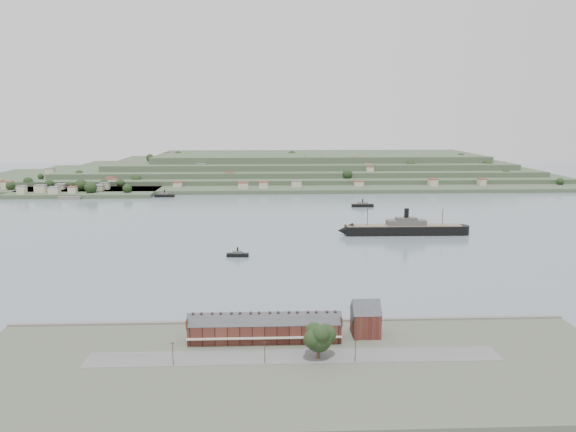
{
  "coord_description": "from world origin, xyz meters",
  "views": [
    {
      "loc": [
        -9.59,
        -360.59,
        82.64
      ],
      "look_at": [
        6.76,
        30.0,
        12.45
      ],
      "focal_mm": 35.0,
      "sensor_mm": 36.0,
      "label": 1
    }
  ],
  "objects_px": {
    "fig_tree": "(320,337)",
    "steamship": "(400,229)",
    "gabled_building": "(366,319)",
    "terrace_row": "(265,328)",
    "tugboat": "(238,254)"
  },
  "relations": [
    {
      "from": "terrace_row",
      "to": "fig_tree",
      "type": "height_order",
      "value": "fig_tree"
    },
    {
      "from": "gabled_building",
      "to": "fig_tree",
      "type": "relative_size",
      "value": 1.12
    },
    {
      "from": "steamship",
      "to": "gabled_building",
      "type": "bearing_deg",
      "value": -107.33
    },
    {
      "from": "steamship",
      "to": "fig_tree",
      "type": "distance_m",
      "value": 219.96
    },
    {
      "from": "terrace_row",
      "to": "fig_tree",
      "type": "xyz_separation_m",
      "value": [
        18.36,
        -16.11,
        2.87
      ]
    },
    {
      "from": "terrace_row",
      "to": "steamship",
      "type": "xyz_separation_m",
      "value": [
        95.46,
        189.82,
        -2.71
      ]
    },
    {
      "from": "terrace_row",
      "to": "steamship",
      "type": "distance_m",
      "value": 212.49
    },
    {
      "from": "fig_tree",
      "to": "terrace_row",
      "type": "bearing_deg",
      "value": 138.73
    },
    {
      "from": "terrace_row",
      "to": "gabled_building",
      "type": "height_order",
      "value": "gabled_building"
    },
    {
      "from": "gabled_building",
      "to": "tugboat",
      "type": "distance_m",
      "value": 138.52
    },
    {
      "from": "tugboat",
      "to": "fig_tree",
      "type": "distance_m",
      "value": 151.91
    },
    {
      "from": "terrace_row",
      "to": "gabled_building",
      "type": "distance_m",
      "value": 37.74
    },
    {
      "from": "terrace_row",
      "to": "gabled_building",
      "type": "bearing_deg",
      "value": 6.12
    },
    {
      "from": "fig_tree",
      "to": "steamship",
      "type": "bearing_deg",
      "value": 69.47
    },
    {
      "from": "gabled_building",
      "to": "tugboat",
      "type": "relative_size",
      "value": 1.07
    }
  ]
}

